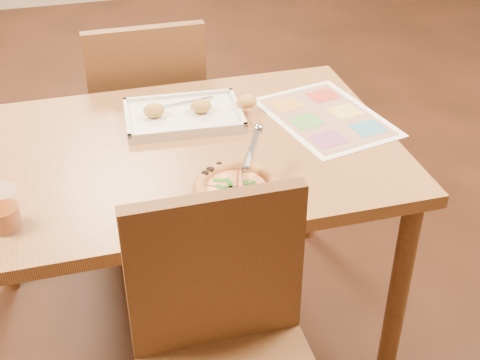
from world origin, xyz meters
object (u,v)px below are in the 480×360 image
object	(u,v)px
plate	(240,194)
appetizer_tray	(187,114)
pizza	(237,188)
pizza_cutter	(250,156)
glass_tumbler	(3,212)
menu	(326,117)
chair_far	(146,104)
chair_near	(226,335)
dining_table	(176,173)

from	to	relation	value
plate	appetizer_tray	xyz separation A→B (m)	(-0.05, 0.44, 0.01)
pizza	pizza_cutter	world-z (taller)	pizza_cutter
glass_tumbler	menu	xyz separation A→B (m)	(0.96, 0.32, -0.04)
chair_far	pizza_cutter	bearing A→B (deg)	101.07
appetizer_tray	glass_tumbler	world-z (taller)	glass_tumbler
pizza	glass_tumbler	size ratio (longest dim) A/B	2.10
menu	pizza	bearing A→B (deg)	-138.62
chair_near	pizza_cutter	world-z (taller)	chair_near
menu	dining_table	bearing A→B (deg)	-173.14
chair_far	glass_tumbler	distance (m)	1.00
dining_table	glass_tumbler	distance (m)	0.55
dining_table	chair_far	distance (m)	0.61
pizza	appetizer_tray	world-z (taller)	appetizer_tray
appetizer_tray	glass_tumbler	xyz separation A→B (m)	(-0.54, -0.42, 0.03)
glass_tumbler	plate	bearing A→B (deg)	-2.29
appetizer_tray	menu	xyz separation A→B (m)	(0.42, -0.11, -0.01)
glass_tumbler	dining_table	bearing A→B (deg)	28.86
appetizer_tray	dining_table	bearing A→B (deg)	-113.95
appetizer_tray	glass_tumbler	bearing A→B (deg)	-141.95
chair_far	menu	bearing A→B (deg)	132.43
plate	dining_table	bearing A→B (deg)	113.56
pizza	chair_near	bearing A→B (deg)	-109.32
chair_far	menu	distance (m)	0.75
menu	glass_tumbler	bearing A→B (deg)	-161.80
chair_far	pizza_cutter	distance (m)	0.88
dining_table	plate	bearing A→B (deg)	-66.44
chair_far	menu	world-z (taller)	chair_far
plate	pizza_cutter	distance (m)	0.10
chair_near	pizza_cutter	xyz separation A→B (m)	(0.16, 0.37, 0.24)
menu	appetizer_tray	bearing A→B (deg)	165.98
menu	pizza_cutter	bearing A→B (deg)	-138.74
pizza_cutter	appetizer_tray	xyz separation A→B (m)	(-0.09, 0.40, -0.07)
plate	glass_tumbler	xyz separation A→B (m)	(-0.59, 0.02, 0.04)
chair_far	plate	bearing A→B (deg)	97.88
plate	appetizer_tray	world-z (taller)	appetizer_tray
menu	chair_far	bearing A→B (deg)	132.43
dining_table	chair_near	world-z (taller)	chair_near
pizza_cutter	glass_tumbler	distance (m)	0.63
pizza_cutter	appetizer_tray	distance (m)	0.41
chair_near	glass_tumbler	world-z (taller)	chair_near
dining_table	chair_near	size ratio (longest dim) A/B	2.77
pizza_cutter	chair_near	bearing A→B (deg)	-173.04
chair_near	menu	size ratio (longest dim) A/B	1.09
pizza_cutter	glass_tumbler	size ratio (longest dim) A/B	1.42
appetizer_tray	glass_tumbler	size ratio (longest dim) A/B	3.88
pizza_cutter	appetizer_tray	size ratio (longest dim) A/B	0.37
chair_far	appetizer_tray	world-z (taller)	chair_far
pizza_cutter	dining_table	bearing A→B (deg)	65.86
chair_near	menu	world-z (taller)	chair_near
glass_tumbler	menu	bearing A→B (deg)	18.20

